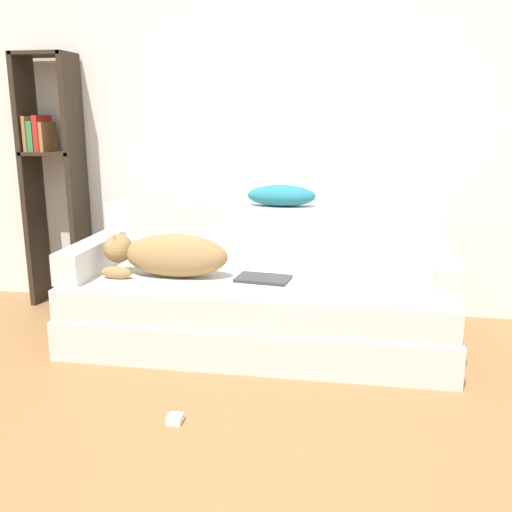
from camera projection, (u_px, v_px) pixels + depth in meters
The scene contains 10 objects.
wall_back at pixel (278, 110), 3.74m from camera, with size 7.70×0.06×2.70m.
couch at pixel (259, 310), 3.36m from camera, with size 2.18×0.93×0.40m.
couch_backrest at pixel (269, 234), 3.64m from camera, with size 2.14×0.15×0.35m.
couch_arm_left at pixel (93, 255), 3.45m from camera, with size 0.15×0.74×0.18m.
couch_arm_right at pixel (441, 270), 3.12m from camera, with size 0.15×0.74×0.18m.
dog at pixel (167, 255), 3.29m from camera, with size 0.74×0.24×0.26m.
laptop at pixel (263, 279), 3.25m from camera, with size 0.32×0.23×0.02m.
throw_pillow at pixel (281, 196), 3.59m from camera, with size 0.43×0.19×0.13m.
bookshelf at pixel (52, 169), 3.92m from camera, with size 0.38×0.26×1.72m.
power_adapter at pixel (175, 419), 2.51m from camera, with size 0.07×0.07×0.03m.
Camera 1 is at (0.50, -1.35, 1.32)m, focal length 40.00 mm.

